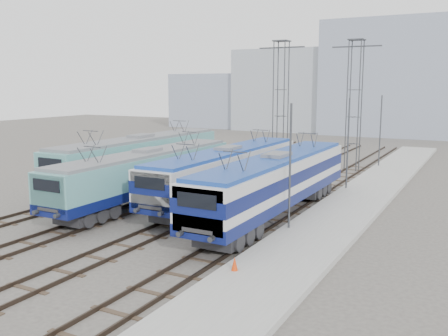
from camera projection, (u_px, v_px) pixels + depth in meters
ground at (139, 221)px, 29.37m from camera, size 160.00×160.00×0.00m
platform at (346, 210)px, 31.54m from camera, size 4.00×70.00×0.30m
locomotive_far_left at (139, 156)px, 39.84m from camera, size 2.97×18.79×3.54m
locomotive_center_left at (146, 172)px, 33.33m from camera, size 2.75×17.38×3.27m
locomotive_center_right at (227, 169)px, 33.87m from camera, size 2.81×17.77×3.34m
locomotive_far_right at (275, 180)px, 29.72m from camera, size 2.90×18.33×3.45m
catenary_tower_west at (281, 99)px, 47.40m from camera, size 4.50×1.20×12.00m
catenary_tower_east at (354, 99)px, 46.10m from camera, size 4.50×1.20×12.00m
mast_front at (290, 169)px, 26.52m from camera, size 0.12×0.12×7.00m
mast_mid at (348, 146)px, 36.95m from camera, size 0.12×0.12×7.00m
mast_rear at (380, 132)px, 47.38m from camera, size 0.12×0.12×7.00m
safety_cone at (235, 264)px, 20.74m from camera, size 0.28×0.28×0.57m
building_west at (291, 90)px, 88.63m from camera, size 18.00×12.00×14.00m
building_center at (397, 78)px, 79.91m from camera, size 22.00×14.00×18.00m
building_far_west at (213, 100)px, 96.43m from camera, size 14.00×10.00×10.00m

